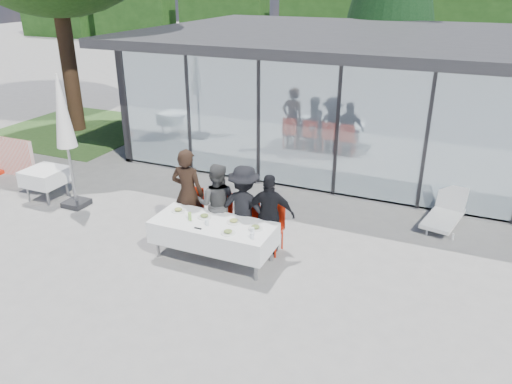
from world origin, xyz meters
TOP-DOWN VIEW (x-y plane):
  - ground at (0.00, 0.00)m, footprint 90.00×90.00m
  - pavilion at (2.00, 8.16)m, footprint 14.80×8.80m
  - treeline at (-2.00, 28.00)m, footprint 62.50×2.00m
  - dining_table at (-0.23, 0.32)m, footprint 2.26×0.96m
  - diner_a at (-1.12, 0.95)m, footprint 0.71×0.71m
  - diner_chair_a at (-1.12, 1.07)m, footprint 0.44×0.44m
  - diner_b at (-0.48, 0.95)m, footprint 0.95×0.95m
  - diner_chair_b at (-0.48, 1.07)m, footprint 0.44×0.44m
  - diner_c at (0.11, 0.95)m, footprint 1.12×1.12m
  - diner_chair_c at (0.11, 1.07)m, footprint 0.44×0.44m
  - diner_d at (0.62, 0.95)m, footprint 1.13×1.13m
  - diner_chair_d at (0.62, 1.07)m, footprint 0.44×0.44m
  - plate_a at (-1.05, 0.48)m, footprint 0.26×0.26m
  - plate_b at (-0.47, 0.44)m, footprint 0.26×0.26m
  - plate_c at (0.11, 0.47)m, footprint 0.26×0.26m
  - plate_d at (0.57, 0.40)m, footprint 0.26×0.26m
  - plate_extra at (0.20, 0.06)m, footprint 0.26×0.26m
  - juice_bottle at (-0.66, 0.24)m, footprint 0.06×0.06m
  - drinking_glasses at (0.32, 0.17)m, footprint 1.02×0.25m
  - folded_eyeglasses at (-0.36, 0.00)m, footprint 0.14×0.03m
  - spare_table_left at (-5.11, 1.18)m, footprint 0.86×0.86m
  - market_umbrella at (-4.23, 1.13)m, footprint 0.50×0.50m
  - lounger at (3.59, 3.56)m, footprint 0.85×1.42m
  - grass_patch at (-8.50, 6.00)m, footprint 5.00×5.00m

SIDE VIEW (x-z plane):
  - ground at x=0.00m, z-range 0.00..0.00m
  - grass_patch at x=-8.50m, z-range 0.00..0.02m
  - lounger at x=3.59m, z-range -0.10..0.62m
  - diner_chair_a at x=-1.12m, z-range 0.05..1.03m
  - diner_chair_b at x=-0.48m, z-range 0.05..1.03m
  - diner_chair_c at x=0.11m, z-range 0.05..1.03m
  - diner_chair_d at x=0.62m, z-range 0.05..1.03m
  - dining_table at x=-0.23m, z-range 0.16..0.91m
  - spare_table_left at x=-5.11m, z-range 0.18..0.92m
  - folded_eyeglasses at x=-0.36m, z-range 0.75..0.76m
  - plate_a at x=-1.05m, z-range 0.74..0.81m
  - plate_b at x=-0.47m, z-range 0.74..0.81m
  - plate_c at x=0.11m, z-range 0.74..0.81m
  - plate_d at x=0.57m, z-range 0.74..0.81m
  - plate_extra at x=0.20m, z-range 0.74..0.81m
  - diner_d at x=0.62m, z-range 0.00..1.58m
  - drinking_glasses at x=0.32m, z-range 0.75..0.85m
  - diner_b at x=-0.48m, z-range 0.00..1.63m
  - juice_bottle at x=-0.66m, z-range 0.75..0.90m
  - diner_c at x=0.11m, z-range 0.00..1.67m
  - diner_a at x=-1.12m, z-range 0.00..1.84m
  - market_umbrella at x=-4.23m, z-range 0.50..3.50m
  - pavilion at x=2.00m, z-range 0.43..3.87m
  - treeline at x=-2.00m, z-range 0.00..4.40m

